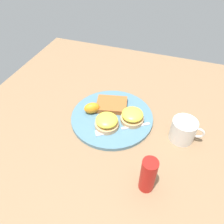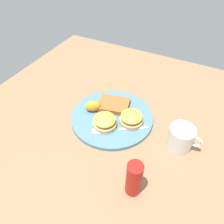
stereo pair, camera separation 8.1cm
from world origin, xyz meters
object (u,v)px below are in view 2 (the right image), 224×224
at_px(sandwich_benedict_right, 132,118).
at_px(orange_wedge, 93,106).
at_px(condiment_bottle, 134,179).
at_px(cup, 181,138).
at_px(sandwich_benedict_left, 105,121).
at_px(fork, 117,130).
at_px(hashbrown_patty, 114,105).

xyz_separation_m(sandwich_benedict_right, orange_wedge, (-0.16, -0.01, -0.00)).
bearing_deg(condiment_bottle, cup, 70.56).
height_order(sandwich_benedict_left, sandwich_benedict_right, same).
bearing_deg(fork, cup, 12.02).
relative_size(orange_wedge, cup, 0.54).
relative_size(orange_wedge, fork, 0.34).
distance_m(sandwich_benedict_right, fork, 0.07).
relative_size(sandwich_benedict_right, cup, 0.76).
height_order(hashbrown_patty, cup, cup).
xyz_separation_m(orange_wedge, cup, (0.34, -0.01, 0.00)).
height_order(orange_wedge, condiment_bottle, condiment_bottle).
distance_m(sandwich_benedict_left, hashbrown_patty, 0.11).
bearing_deg(hashbrown_patty, condiment_bottle, -54.27).
relative_size(sandwich_benedict_left, fork, 0.48).
distance_m(orange_wedge, cup, 0.34).
xyz_separation_m(sandwich_benedict_right, fork, (-0.03, -0.06, -0.02)).
xyz_separation_m(orange_wedge, fork, (0.13, -0.05, -0.02)).
xyz_separation_m(sandwich_benedict_left, cup, (0.26, 0.04, 0.00)).
bearing_deg(sandwich_benedict_right, cup, -4.99).
distance_m(hashbrown_patty, condiment_bottle, 0.35).
bearing_deg(sandwich_benedict_right, condiment_bottle, -65.80).
distance_m(hashbrown_patty, fork, 0.13).
bearing_deg(condiment_bottle, sandwich_benedict_left, 136.41).
relative_size(hashbrown_patty, fork, 0.66).
relative_size(sandwich_benedict_right, hashbrown_patty, 0.73).
bearing_deg(condiment_bottle, orange_wedge, 139.38).
bearing_deg(hashbrown_patty, sandwich_benedict_right, -25.51).
bearing_deg(sandwich_benedict_right, fork, -116.67).
xyz_separation_m(hashbrown_patty, orange_wedge, (-0.06, -0.06, 0.01)).
height_order(sandwich_benedict_left, cup, cup).
relative_size(sandwich_benedict_left, cup, 0.76).
height_order(orange_wedge, cup, cup).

